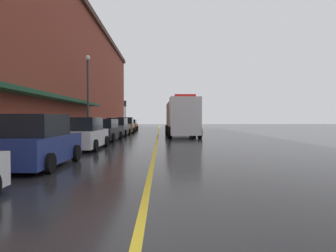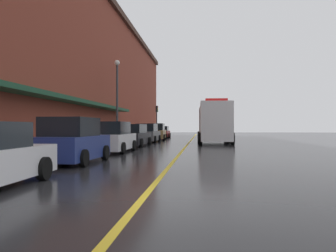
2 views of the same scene
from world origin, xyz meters
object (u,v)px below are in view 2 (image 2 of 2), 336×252
(street_lamp_left, at_px, (117,92))
(traffic_light_near, at_px, (157,115))
(parked_car_2, at_px, (112,138))
(parked_car_6, at_px, (162,132))
(box_truck, at_px, (214,123))
(parking_meter_1, at_px, (140,131))
(parked_car_3, at_px, (134,136))
(parked_car_5, at_px, (157,132))
(parked_car_4, at_px, (147,134))
(parking_meter_0, at_px, (76,134))
(parked_car_1, at_px, (72,142))

(street_lamp_left, height_order, traffic_light_near, street_lamp_left)
(parked_car_2, height_order, parked_car_6, parked_car_2)
(box_truck, height_order, street_lamp_left, street_lamp_left)
(parked_car_2, bearing_deg, parked_car_6, 0.69)
(parked_car_2, xyz_separation_m, parking_meter_1, (-1.44, 16.11, 0.24))
(parked_car_3, relative_size, parked_car_5, 1.01)
(parked_car_4, xyz_separation_m, parked_car_5, (0.07, 5.94, 0.03))
(box_truck, distance_m, parking_meter_0, 14.94)
(parked_car_3, relative_size, parking_meter_1, 3.61)
(parked_car_4, bearing_deg, parked_car_2, -178.82)
(parked_car_1, xyz_separation_m, traffic_light_near, (-1.27, 34.81, 2.30))
(box_truck, bearing_deg, parked_car_4, -104.25)
(parked_car_5, bearing_deg, traffic_light_near, 5.82)
(parked_car_1, xyz_separation_m, parked_car_4, (0.10, 18.14, -0.04))
(parked_car_1, xyz_separation_m, street_lamp_left, (-1.93, 14.75, 3.55))
(parked_car_1, height_order, parked_car_5, parked_car_1)
(parking_meter_0, distance_m, street_lamp_left, 11.37)
(parked_car_6, height_order, traffic_light_near, traffic_light_near)
(parked_car_3, bearing_deg, parked_car_5, 2.03)
(box_truck, relative_size, street_lamp_left, 1.13)
(parked_car_1, xyz_separation_m, parking_meter_0, (-1.33, 3.90, 0.21))
(parked_car_3, distance_m, parked_car_4, 6.42)
(parked_car_1, xyz_separation_m, parked_car_5, (0.17, 24.08, -0.00))
(parking_meter_1, bearing_deg, parked_car_2, -84.91)
(parked_car_3, xyz_separation_m, parking_meter_1, (-1.44, 10.11, 0.29))
(box_truck, xyz_separation_m, street_lamp_left, (-8.20, -2.00, 2.64))
(parked_car_5, bearing_deg, parked_car_1, 177.80)
(parked_car_2, height_order, traffic_light_near, traffic_light_near)
(box_truck, bearing_deg, parking_meter_1, -125.32)
(parked_car_2, height_order, parking_meter_1, parked_car_2)
(parked_car_1, height_order, parking_meter_1, parked_car_1)
(parked_car_1, distance_m, parked_car_5, 24.08)
(parked_car_2, bearing_deg, parked_car_1, 179.45)
(box_truck, bearing_deg, parked_car_6, -156.91)
(parked_car_3, bearing_deg, parked_car_4, 2.41)
(parked_car_6, distance_m, parking_meter_1, 8.60)
(parked_car_5, xyz_separation_m, street_lamp_left, (-2.10, -9.33, 3.55))
(parked_car_3, height_order, parking_meter_0, parked_car_3)
(parked_car_4, xyz_separation_m, parking_meter_0, (-1.43, -14.24, 0.24))
(parked_car_5, xyz_separation_m, box_truck, (6.10, -7.33, 0.91))
(traffic_light_near, bearing_deg, box_truck, -67.35)
(parked_car_3, relative_size, traffic_light_near, 1.12)
(parked_car_4, xyz_separation_m, parking_meter_1, (-1.43, 3.69, 0.24))
(parked_car_6, relative_size, parking_meter_0, 3.49)
(parked_car_6, height_order, parking_meter_0, parked_car_6)
(parked_car_1, relative_size, parked_car_4, 0.92)
(parked_car_3, distance_m, box_truck, 8.01)
(parked_car_4, bearing_deg, street_lamp_left, 150.25)
(parked_car_3, distance_m, parked_car_6, 18.59)
(parked_car_4, bearing_deg, parked_car_6, 1.39)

